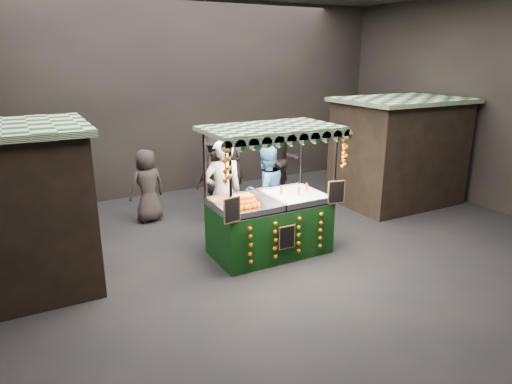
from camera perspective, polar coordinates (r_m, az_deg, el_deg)
ground at (r=8.37m, az=2.43°, el=-8.35°), size 12.00×12.00×0.00m
market_hall at (r=7.57m, az=2.76°, el=15.46°), size 12.10×10.10×5.05m
neighbour_stall_right at (r=11.73m, az=17.58°, el=5.01°), size 3.00×2.20×2.60m
juice_stall at (r=8.29m, az=1.91°, el=-3.03°), size 2.47×1.45×2.39m
vendor_grey at (r=8.62m, az=-4.22°, el=-0.13°), size 0.79×0.55×2.10m
vendor_blue at (r=9.16m, az=1.24°, el=0.13°), size 0.94×0.75×1.85m
shopper_0 at (r=9.67m, az=-3.95°, el=0.79°), size 0.66×0.45×1.79m
shopper_1 at (r=11.83m, az=3.32°, el=3.99°), size 1.06×0.93×1.86m
shopper_2 at (r=10.10m, az=-4.98°, el=0.83°), size 0.97×0.53×1.57m
shopper_3 at (r=11.34m, az=-5.07°, el=2.99°), size 1.15×1.27×1.71m
shopper_4 at (r=10.20m, az=-13.64°, el=0.77°), size 0.90×0.69×1.64m
shopper_5 at (r=12.66m, az=14.26°, el=3.78°), size 0.79×1.57×1.62m
shopper_6 at (r=12.04m, az=-2.62°, el=3.43°), size 0.40×0.58×1.54m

